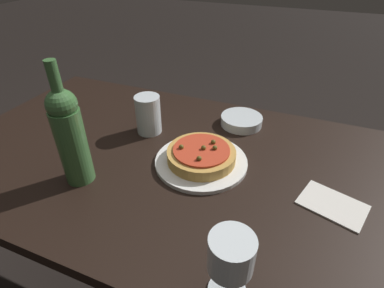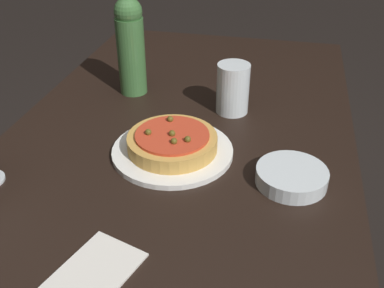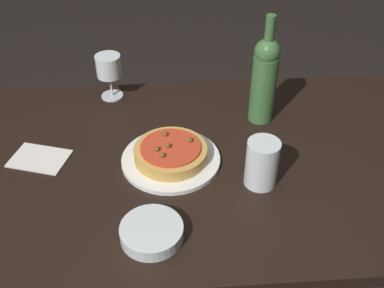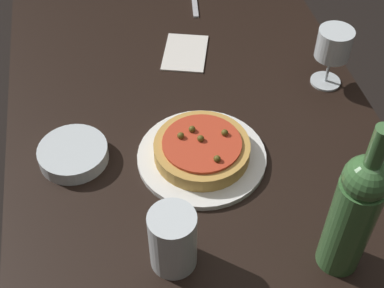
# 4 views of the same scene
# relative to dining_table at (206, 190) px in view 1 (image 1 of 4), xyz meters

# --- Properties ---
(dining_table) EXTENTS (1.59, 0.80, 0.76)m
(dining_table) POSITION_rel_dining_table_xyz_m (0.00, 0.00, 0.00)
(dining_table) COLOR black
(dining_table) RESTS_ON ground_plane
(dinner_plate) EXTENTS (0.26, 0.26, 0.01)m
(dinner_plate) POSITION_rel_dining_table_xyz_m (0.02, -0.01, 0.10)
(dinner_plate) COLOR white
(dinner_plate) RESTS_ON dining_table
(pizza) EXTENTS (0.19, 0.19, 0.05)m
(pizza) POSITION_rel_dining_table_xyz_m (0.02, -0.01, 0.12)
(pizza) COLOR gold
(pizza) RESTS_ON dinner_plate
(wine_glass) EXTENTS (0.08, 0.08, 0.14)m
(wine_glass) POSITION_rel_dining_table_xyz_m (-0.16, 0.33, 0.19)
(wine_glass) COLOR silver
(wine_glass) RESTS_ON dining_table
(wine_bottle) EXTENTS (0.07, 0.07, 0.32)m
(wine_bottle) POSITION_rel_dining_table_xyz_m (0.29, 0.17, 0.23)
(wine_bottle) COLOR #3D6B38
(wine_bottle) RESTS_ON dining_table
(water_cup) EXTENTS (0.08, 0.08, 0.13)m
(water_cup) POSITION_rel_dining_table_xyz_m (0.24, -0.10, 0.15)
(water_cup) COLOR silver
(water_cup) RESTS_ON dining_table
(side_bowl) EXTENTS (0.14, 0.14, 0.03)m
(side_bowl) POSITION_rel_dining_table_xyz_m (-0.03, -0.26, 0.10)
(side_bowl) COLOR silver
(side_bowl) RESTS_ON dining_table
(paper_napkin) EXTENTS (0.17, 0.14, 0.00)m
(paper_napkin) POSITION_rel_dining_table_xyz_m (-0.33, 0.03, 0.09)
(paper_napkin) COLOR silver
(paper_napkin) RESTS_ON dining_table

